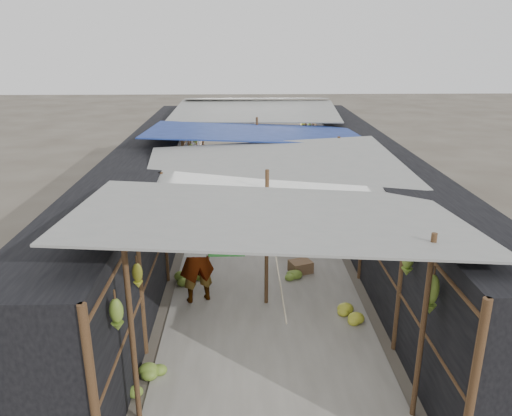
{
  "coord_description": "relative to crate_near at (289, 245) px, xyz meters",
  "views": [
    {
      "loc": [
        -0.43,
        -5.32,
        4.75
      ],
      "look_at": [
        -0.14,
        4.92,
        1.25
      ],
      "focal_mm": 35.0,
      "sensor_mm": 36.0,
      "label": 1
    }
  ],
  "objects": [
    {
      "name": "market_canopy",
      "position": [
        -0.61,
        1.46,
        2.25
      ],
      "size": [
        5.62,
        15.2,
        2.77
      ],
      "color": "brown",
      "rests_on": "ground"
    },
    {
      "name": "crate_back",
      "position": [
        -1.19,
        4.95,
        -0.03
      ],
      "size": [
        0.45,
        0.38,
        0.26
      ],
      "primitive_type": "cube",
      "rotation": [
        0.0,
        0.0,
        -0.12
      ],
      "color": "#875F44",
      "rests_on": "ground"
    },
    {
      "name": "stall_left",
      "position": [
        -3.33,
        1.11,
        0.99
      ],
      "size": [
        1.4,
        15.0,
        2.3
      ],
      "primitive_type": "cube",
      "color": "black",
      "rests_on": "ground"
    },
    {
      "name": "hanging_bananas",
      "position": [
        -0.54,
        1.49,
        1.51
      ],
      "size": [
        3.96,
        13.84,
        0.83
      ],
      "color": "olive",
      "rests_on": "ground"
    },
    {
      "name": "aisle_slab",
      "position": [
        -0.63,
        1.11,
        -0.15
      ],
      "size": [
        3.6,
        16.0,
        0.02
      ],
      "primitive_type": "cube",
      "color": "#9E998E",
      "rests_on": "ground"
    },
    {
      "name": "stall_right",
      "position": [
        2.07,
        1.11,
        0.99
      ],
      "size": [
        1.4,
        15.0,
        2.3
      ],
      "primitive_type": "cube",
      "color": "black",
      "rests_on": "ground"
    },
    {
      "name": "vendor_elderly",
      "position": [
        -1.93,
        -2.26,
        0.77
      ],
      "size": [
        0.8,
        0.67,
        1.86
      ],
      "primitive_type": "imported",
      "rotation": [
        0.0,
        0.0,
        3.53
      ],
      "color": "white",
      "rests_on": "ground"
    },
    {
      "name": "crate_near",
      "position": [
        0.0,
        0.0,
        0.0
      ],
      "size": [
        0.62,
        0.55,
        0.32
      ],
      "primitive_type": "cube",
      "rotation": [
        0.0,
        0.0,
        -0.26
      ],
      "color": "#875F44",
      "rests_on": "ground"
    },
    {
      "name": "vendor_seated",
      "position": [
        0.35,
        1.2,
        0.26
      ],
      "size": [
        0.37,
        0.57,
        0.84
      ],
      "primitive_type": "imported",
      "rotation": [
        0.0,
        0.0,
        -1.68
      ],
      "color": "#524D47",
      "rests_on": "ground"
    },
    {
      "name": "floor_bananas",
      "position": [
        -0.8,
        0.06,
        -0.0
      ],
      "size": [
        3.93,
        9.95,
        0.35
      ],
      "color": "olive",
      "rests_on": "ground"
    },
    {
      "name": "shopper_blue",
      "position": [
        -1.0,
        3.52,
        0.66
      ],
      "size": [
        0.99,
        0.9,
        1.65
      ],
      "primitive_type": "imported",
      "rotation": [
        0.0,
        0.0,
        0.43
      ],
      "color": "#1C4F8E",
      "rests_on": "ground"
    },
    {
      "name": "crate_mid",
      "position": [
        0.16,
        -1.11,
        -0.03
      ],
      "size": [
        0.54,
        0.49,
        0.27
      ],
      "primitive_type": "cube",
      "rotation": [
        0.0,
        0.0,
        0.36
      ],
      "color": "#875F44",
      "rests_on": "ground"
    },
    {
      "name": "black_basin",
      "position": [
        0.86,
        2.76,
        -0.06
      ],
      "size": [
        0.63,
        0.63,
        0.19
      ],
      "primitive_type": "cylinder",
      "color": "black",
      "rests_on": "ground"
    }
  ]
}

